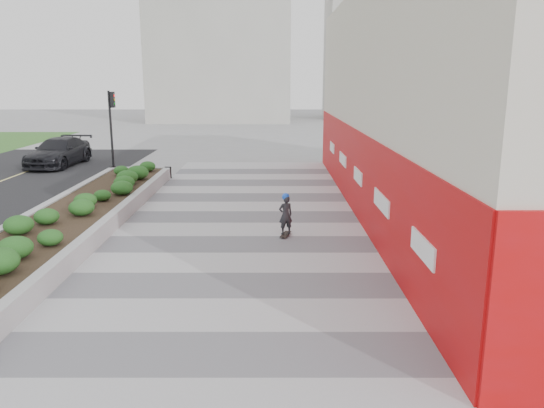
{
  "coord_description": "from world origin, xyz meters",
  "views": [
    {
      "loc": [
        0.99,
        -9.9,
        4.69
      ],
      "look_at": [
        0.99,
        5.51,
        1.1
      ],
      "focal_mm": 35.0,
      "sensor_mm": 36.0,
      "label": 1
    }
  ],
  "objects": [
    {
      "name": "building",
      "position": [
        6.98,
        8.98,
        3.98
      ],
      "size": [
        6.04,
        24.08,
        8.0
      ],
      "color": "beige",
      "rests_on": "ground"
    },
    {
      "name": "walkway",
      "position": [
        0.0,
        3.0,
        0.01
      ],
      "size": [
        8.0,
        36.0,
        0.01
      ],
      "primitive_type": "cube",
      "color": "#A8A8AD",
      "rests_on": "ground"
    },
    {
      "name": "car_dark",
      "position": [
        -11.04,
        19.83,
        0.77
      ],
      "size": [
        2.5,
        5.46,
        1.55
      ],
      "primitive_type": "imported",
      "rotation": [
        0.0,
        0.0,
        -0.06
      ],
      "color": "black",
      "rests_on": "ground"
    },
    {
      "name": "distant_bldg_north_r",
      "position": [
        15.0,
        60.0,
        12.0
      ],
      "size": [
        14.0,
        10.0,
        24.0
      ],
      "primitive_type": "cube",
      "color": "#ADAAA3",
      "rests_on": "ground"
    },
    {
      "name": "skateboarder",
      "position": [
        1.41,
        5.82,
        0.7
      ],
      "size": [
        0.52,
        0.75,
        1.37
      ],
      "rotation": [
        0.0,
        0.0,
        -0.26
      ],
      "color": "beige",
      "rests_on": "ground"
    },
    {
      "name": "distant_bldg_north_l",
      "position": [
        -5.0,
        55.0,
        10.0
      ],
      "size": [
        16.0,
        12.0,
        20.0
      ],
      "primitive_type": "cube",
      "color": "#ADAAA3",
      "rests_on": "ground"
    },
    {
      "name": "traffic_signal_near",
      "position": [
        -7.23,
        17.5,
        2.76
      ],
      "size": [
        0.33,
        0.28,
        4.2
      ],
      "color": "black",
      "rests_on": "ground"
    },
    {
      "name": "planter",
      "position": [
        -5.5,
        7.0,
        0.42
      ],
      "size": [
        3.0,
        18.0,
        0.9
      ],
      "color": "#9E9EA0",
      "rests_on": "ground"
    },
    {
      "name": "ground",
      "position": [
        0.0,
        0.0,
        0.0
      ],
      "size": [
        160.0,
        160.0,
        0.0
      ],
      "primitive_type": "plane",
      "color": "gray",
      "rests_on": "ground"
    },
    {
      "name": "manhole_cover",
      "position": [
        0.5,
        3.0,
        0.0
      ],
      "size": [
        0.44,
        0.44,
        0.01
      ],
      "primitive_type": "cylinder",
      "color": "#595654",
      "rests_on": "ground"
    }
  ]
}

